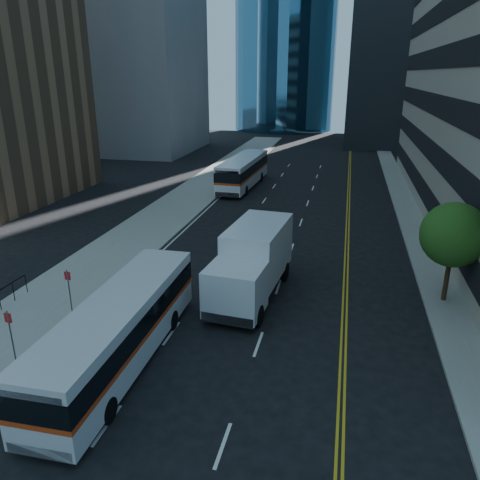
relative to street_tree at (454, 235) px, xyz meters
The scene contains 8 objects.
ground 12.58m from the street_tree, 138.37° to the right, with size 160.00×160.00×0.00m, color black.
sidewalk_west 26.11m from the street_tree, 138.92° to the left, with size 5.00×90.00×0.15m, color gray.
sidewalk_east 17.37m from the street_tree, 90.00° to the left, with size 2.00×90.00×0.15m, color gray.
midrise_west 59.14m from the street_tree, 130.06° to the left, with size 18.00×18.00×35.00m, color gray.
street_tree is the anchor object (origin of this frame).
bus_front 16.22m from the street_tree, 147.86° to the right, with size 2.49×10.97×2.82m.
bus_rear 27.92m from the street_tree, 124.07° to the left, with size 3.03×11.72×3.00m.
box_truck 9.97m from the street_tree, behind, with size 3.29×7.77×3.62m.
Camera 1 is at (3.63, -15.28, 11.04)m, focal length 35.00 mm.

